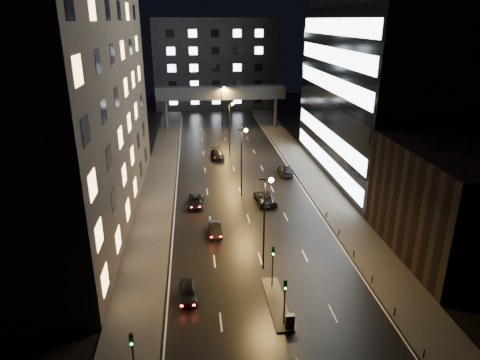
{
  "coord_description": "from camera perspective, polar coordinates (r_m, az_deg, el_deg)",
  "views": [
    {
      "loc": [
        -6.69,
        -30.23,
        24.52
      ],
      "look_at": [
        -0.68,
        23.92,
        4.0
      ],
      "focal_mm": 32.0,
      "sensor_mm": 36.0,
      "label": 1
    }
  ],
  "objects": [
    {
      "name": "building_left",
      "position": [
        56.67,
        -23.29,
        14.46
      ],
      "size": [
        15.0,
        48.0,
        40.0
      ],
      "primitive_type": "cube",
      "color": "#2D2319",
      "rests_on": "ground"
    },
    {
      "name": "traffic_signal_near",
      "position": [
        41.39,
        4.39,
        -10.61
      ],
      "size": [
        0.28,
        0.34,
        4.4
      ],
      "color": "black",
      "rests_on": "median_island"
    },
    {
      "name": "sidewalk_right",
      "position": [
        72.25,
        9.46,
        0.57
      ],
      "size": [
        5.0,
        110.0,
        0.15
      ],
      "primitive_type": "cube",
      "color": "#383533",
      "rests_on": "ground"
    },
    {
      "name": "building_right_low",
      "position": [
        50.93,
        25.87,
        -2.87
      ],
      "size": [
        10.0,
        18.0,
        12.0
      ],
      "primitive_type": "cube",
      "color": "black",
      "rests_on": "ground"
    },
    {
      "name": "car_away_b",
      "position": [
        52.26,
        -3.35,
        -6.53
      ],
      "size": [
        1.63,
        4.24,
        1.38
      ],
      "primitive_type": "imported",
      "rotation": [
        0.0,
        0.0,
        0.04
      ],
      "color": "black",
      "rests_on": "ground"
    },
    {
      "name": "ground",
      "position": [
        74.68,
        -0.84,
        1.47
      ],
      "size": [
        160.0,
        160.0,
        0.0
      ],
      "primitive_type": "plane",
      "color": "black",
      "rests_on": "ground"
    },
    {
      "name": "car_toward_b",
      "position": [
        72.08,
        6.07,
        1.26
      ],
      "size": [
        2.21,
        5.18,
        1.49
      ],
      "primitive_type": "imported",
      "rotation": [
        0.0,
        0.0,
        3.12
      ],
      "color": "black",
      "rests_on": "ground"
    },
    {
      "name": "utility_cabinet",
      "position": [
        38.07,
        6.61,
        -18.15
      ],
      "size": [
        0.79,
        0.46,
        1.21
      ],
      "primitive_type": "cube",
      "rotation": [
        0.0,
        0.0,
        0.0
      ],
      "color": "#464649",
      "rests_on": "median_island"
    },
    {
      "name": "streetlight_far",
      "position": [
        100.1,
        -2.34,
        10.25
      ],
      "size": [
        1.45,
        0.5,
        10.15
      ],
      "color": "black",
      "rests_on": "ground"
    },
    {
      "name": "car_toward_a",
      "position": [
        60.89,
        3.34,
        -2.37
      ],
      "size": [
        2.95,
        5.62,
        1.51
      ],
      "primitive_type": "imported",
      "rotation": [
        0.0,
        0.0,
        3.23
      ],
      "color": "black",
      "rests_on": "ground"
    },
    {
      "name": "car_away_d",
      "position": [
        80.45,
        -3.03,
        3.43
      ],
      "size": [
        2.62,
        5.4,
        1.51
      ],
      "primitive_type": "imported",
      "rotation": [
        0.0,
        0.0,
        0.1
      ],
      "color": "black",
      "rests_on": "ground"
    },
    {
      "name": "traffic_signal_corner",
      "position": [
        32.79,
        -14.12,
        -21.27
      ],
      "size": [
        0.28,
        0.34,
        4.4
      ],
      "color": "black",
      "rests_on": "ground"
    },
    {
      "name": "building_right_glass",
      "position": [
        73.44,
        20.25,
        17.87
      ],
      "size": [
        20.0,
        36.0,
        45.0
      ],
      "primitive_type": "cube",
      "color": "black",
      "rests_on": "ground"
    },
    {
      "name": "cone_a",
      "position": [
        35.49,
        7.46,
        -22.68
      ],
      "size": [
        0.38,
        0.38,
        0.54
      ],
      "primitive_type": "cone",
      "rotation": [
        0.0,
        0.0,
        0.16
      ],
      "color": "orange",
      "rests_on": "ground"
    },
    {
      "name": "skybridge",
      "position": [
        101.74,
        -2.53,
        11.47
      ],
      "size": [
        30.0,
        3.0,
        10.0
      ],
      "color": "#333335",
      "rests_on": "ground"
    },
    {
      "name": "streetlight_mid_a",
      "position": [
        61.33,
        0.36,
        3.55
      ],
      "size": [
        1.45,
        0.5,
        10.15
      ],
      "color": "black",
      "rests_on": "ground"
    },
    {
      "name": "bollard_row",
      "position": [
        47.05,
        16.01,
        -11.03
      ],
      "size": [
        0.12,
        25.12,
        0.9
      ],
      "color": "black",
      "rests_on": "ground"
    },
    {
      "name": "streetlight_mid_b",
      "position": [
        80.57,
        -1.31,
        7.71
      ],
      "size": [
        1.45,
        0.5,
        10.15
      ],
      "color": "black",
      "rests_on": "ground"
    },
    {
      "name": "sidewalk_left",
      "position": [
        69.9,
        -10.69,
        -0.21
      ],
      "size": [
        5.0,
        110.0,
        0.15
      ],
      "primitive_type": "cube",
      "color": "#383533",
      "rests_on": "ground"
    },
    {
      "name": "building_far",
      "position": [
        128.96,
        -3.45,
        15.26
      ],
      "size": [
        34.0,
        14.0,
        25.0
      ],
      "primitive_type": "cube",
      "color": "#333335",
      "rests_on": "ground"
    },
    {
      "name": "traffic_signal_far",
      "position": [
        36.9,
        5.99,
        -14.99
      ],
      "size": [
        0.28,
        0.34,
        4.4
      ],
      "color": "black",
      "rests_on": "median_island"
    },
    {
      "name": "median_island",
      "position": [
        41.05,
        4.93,
        -16.0
      ],
      "size": [
        1.6,
        8.0,
        0.15
      ],
      "primitive_type": "cube",
      "color": "#383533",
      "rests_on": "ground"
    },
    {
      "name": "car_away_c",
      "position": [
        60.15,
        -5.97,
        -2.86
      ],
      "size": [
        2.6,
        4.88,
        1.31
      ],
      "primitive_type": "imported",
      "rotation": [
        0.0,
        0.0,
        -0.09
      ],
      "color": "black",
      "rests_on": "ground"
    },
    {
      "name": "streetlight_near",
      "position": [
        42.81,
        3.48,
        -4.3
      ],
      "size": [
        1.45,
        0.5,
        10.15
      ],
      "color": "black",
      "rests_on": "ground"
    },
    {
      "name": "car_away_a",
      "position": [
        41.53,
        -6.95,
        -14.61
      ],
      "size": [
        1.91,
        4.0,
        1.32
      ],
      "primitive_type": "imported",
      "rotation": [
        0.0,
        0.0,
        0.09
      ],
      "color": "black",
      "rests_on": "ground"
    }
  ]
}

